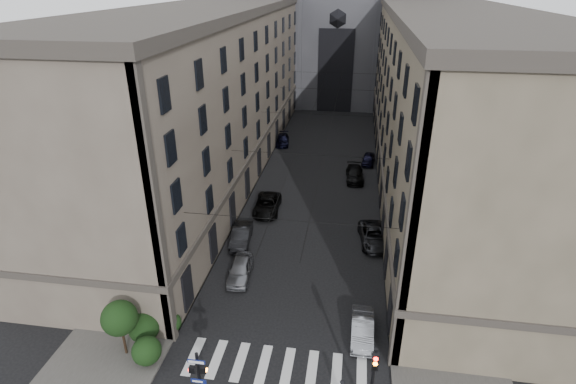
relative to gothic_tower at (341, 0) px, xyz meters
The scene contains 18 objects.
sidewalk_left 44.07m from the gothic_tower, 105.08° to the right, with size 7.00×80.00×0.15m, color #383533.
sidewalk_right 44.07m from the gothic_tower, 74.92° to the right, with size 7.00×80.00×0.15m, color #383533.
zebra_crossing 72.18m from the gothic_tower, 90.00° to the right, with size 11.00×3.20×0.01m, color beige.
building_left 42.07m from the gothic_tower, 109.04° to the right, with size 13.60×60.60×18.85m.
building_right 42.07m from the gothic_tower, 70.96° to the right, with size 13.60×60.60×18.85m.
gothic_tower is the anchor object (origin of this frame).
pedestrian_signal_left 75.15m from the gothic_tower, 92.74° to the right, with size 1.02×0.38×4.00m.
traffic_light_right 74.67m from the gothic_tower, 85.62° to the right, with size 0.34×0.50×5.20m.
shrub_cluster 72.29m from the gothic_tower, 97.11° to the right, with size 3.90×4.40×3.90m.
tram_wires 40.72m from the gothic_tower, 90.00° to the right, with size 14.00×60.00×0.43m.
car_left_near 63.91m from the gothic_tower, 94.06° to the right, with size 1.74×4.33×1.48m, color slate.
car_left_midnear 59.24m from the gothic_tower, 95.59° to the right, with size 1.58×4.54×1.50m, color black.
car_left_midfar 53.13m from the gothic_tower, 95.02° to the right, with size 2.45×5.32×1.48m, color black.
car_left_far 34.83m from the gothic_tower, 101.80° to the right, with size 1.83×4.49×1.30m, color black.
car_right_near 68.99m from the gothic_tower, 85.51° to the right, with size 1.45×4.15×1.37m, color slate.
car_right_midnear 57.58m from the gothic_tower, 83.53° to the right, with size 2.40×5.20×1.44m, color black.
car_right_midfar 44.45m from the gothic_tower, 84.05° to the right, with size 1.98×4.88×1.42m, color black.
car_right_far 39.79m from the gothic_tower, 80.55° to the right, with size 1.51×3.75×1.28m, color black.
Camera 1 is at (3.83, -14.93, 21.60)m, focal length 28.00 mm.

